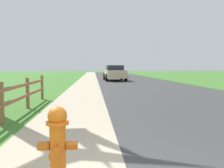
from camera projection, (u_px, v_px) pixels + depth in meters
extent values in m
plane|color=#437A2E|center=(97.00, 79.00, 26.99)|extent=(120.00, 120.00, 0.00)
cube|color=#3B3B3B|center=(126.00, 78.00, 29.25)|extent=(7.00, 66.00, 0.01)
cube|color=#BFAF93|center=(72.00, 78.00, 28.75)|extent=(6.00, 66.00, 0.01)
cube|color=#437A2E|center=(59.00, 78.00, 28.63)|extent=(5.00, 66.00, 0.00)
cylinder|color=orange|center=(58.00, 151.00, 2.83)|extent=(0.19, 0.19, 0.71)
cylinder|color=orange|center=(58.00, 123.00, 2.80)|extent=(0.26, 0.26, 0.03)
sphere|color=orange|center=(57.00, 116.00, 2.80)|extent=(0.22, 0.22, 0.22)
cube|color=#CB6115|center=(57.00, 110.00, 2.79)|extent=(0.04, 0.04, 0.04)
cylinder|color=#CB6115|center=(44.00, 146.00, 2.81)|extent=(0.13, 0.11, 0.11)
cylinder|color=#CB6115|center=(72.00, 145.00, 2.83)|extent=(0.13, 0.11, 0.11)
cylinder|color=#CB6115|center=(56.00, 154.00, 2.65)|extent=(0.13, 0.16, 0.13)
cylinder|color=brown|center=(2.00, 104.00, 5.56)|extent=(0.11, 0.11, 1.00)
cylinder|color=brown|center=(28.00, 93.00, 7.77)|extent=(0.11, 0.11, 1.00)
cylinder|color=brown|center=(42.00, 87.00, 9.97)|extent=(0.11, 0.11, 1.00)
cube|color=brown|center=(2.00, 106.00, 5.57)|extent=(0.07, 8.86, 0.09)
cube|color=brown|center=(1.00, 91.00, 5.54)|extent=(0.07, 8.86, 0.09)
cube|color=#C6B793|center=(115.00, 74.00, 23.87)|extent=(1.92, 4.77, 0.74)
cube|color=#1E232B|center=(114.00, 68.00, 24.01)|extent=(1.65, 2.44, 0.46)
cylinder|color=black|center=(126.00, 78.00, 22.53)|extent=(0.24, 0.71, 0.71)
cylinder|color=black|center=(107.00, 78.00, 22.35)|extent=(0.24, 0.71, 0.71)
cylinder|color=black|center=(121.00, 76.00, 25.44)|extent=(0.24, 0.71, 0.71)
cylinder|color=black|center=(104.00, 76.00, 25.26)|extent=(0.24, 0.71, 0.71)
cube|color=#B7BABF|center=(114.00, 72.00, 32.17)|extent=(1.90, 4.96, 0.70)
cube|color=#1E232B|center=(115.00, 67.00, 31.85)|extent=(1.65, 2.21, 0.58)
cylinder|color=black|center=(123.00, 75.00, 30.73)|extent=(0.23, 0.67, 0.67)
cylinder|color=black|center=(108.00, 75.00, 30.61)|extent=(0.23, 0.67, 0.67)
cylinder|color=black|center=(120.00, 74.00, 33.78)|extent=(0.23, 0.67, 0.67)
cylinder|color=black|center=(107.00, 74.00, 33.65)|extent=(0.23, 0.67, 0.67)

